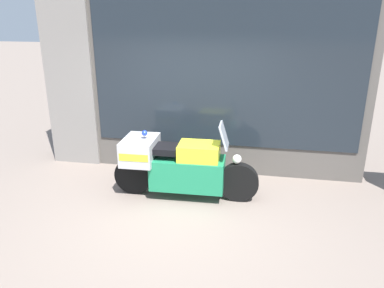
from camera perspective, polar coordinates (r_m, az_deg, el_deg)
name	(u,v)px	position (r m, az deg, el deg)	size (l,w,h in m)	color
ground_plane	(177,220)	(5.45, -2.32, -11.53)	(60.00, 60.00, 0.00)	gray
shop_building	(178,71)	(6.78, -2.16, 11.04)	(5.78, 0.55, 3.61)	#56514C
window_display	(221,143)	(7.00, 4.47, 0.15)	(4.39, 0.30, 2.10)	slate
paramedic_motorcycle	(177,164)	(5.89, -2.36, -3.11)	(2.31, 0.72, 1.24)	black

